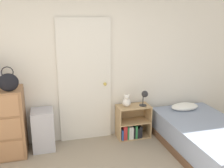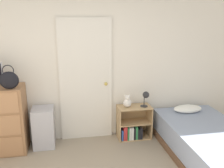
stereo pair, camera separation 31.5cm
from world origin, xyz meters
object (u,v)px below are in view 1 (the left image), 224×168
(teddy_bear, at_px, (127,101))
(bookshelf, at_px, (132,125))
(storage_bin, at_px, (43,130))
(handbag, at_px, (8,82))
(bed, at_px, (207,139))
(desk_lamp, at_px, (145,95))

(teddy_bear, bearing_deg, bookshelf, -3.10)
(storage_bin, bearing_deg, bookshelf, 0.62)
(handbag, bearing_deg, storage_bin, 25.94)
(bookshelf, relative_size, teddy_bear, 2.64)
(handbag, xyz_separation_m, bed, (2.81, -0.58, -0.94))
(desk_lamp, bearing_deg, bed, -45.55)
(handbag, height_order, bed, handbag)
(handbag, height_order, storage_bin, handbag)
(handbag, bearing_deg, bookshelf, 6.44)
(bookshelf, bearing_deg, storage_bin, -179.38)
(bookshelf, height_order, teddy_bear, teddy_bear)
(storage_bin, height_order, desk_lamp, desk_lamp)
(bookshelf, distance_m, desk_lamp, 0.57)
(desk_lamp, bearing_deg, handbag, -175.31)
(desk_lamp, bearing_deg, teddy_bear, 171.28)
(teddy_bear, relative_size, desk_lamp, 0.80)
(handbag, xyz_separation_m, bookshelf, (1.87, 0.21, -0.95))
(storage_bin, bearing_deg, teddy_bear, 0.88)
(bookshelf, bearing_deg, handbag, -173.56)
(handbag, relative_size, desk_lamp, 1.31)
(handbag, height_order, teddy_bear, handbag)
(teddy_bear, distance_m, bed, 1.38)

